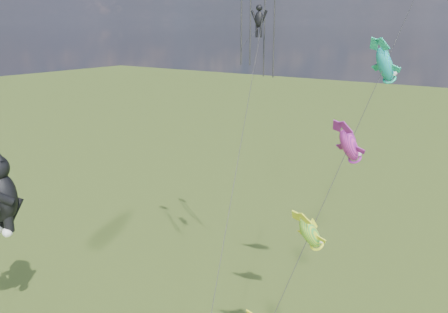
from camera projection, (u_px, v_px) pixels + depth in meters
The scene contains 2 objects.
fish_windsock_rig at pixel (329, 190), 23.61m from camera, with size 2.92×15.76×19.92m.
parafoil_rig at pixel (259, 11), 28.08m from camera, with size 6.39×16.67×24.62m.
Camera 1 is at (20.45, -9.24, 18.83)m, focal length 40.00 mm.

